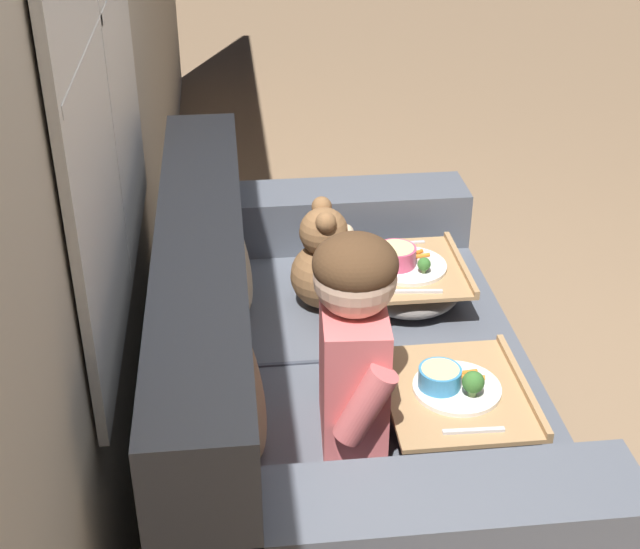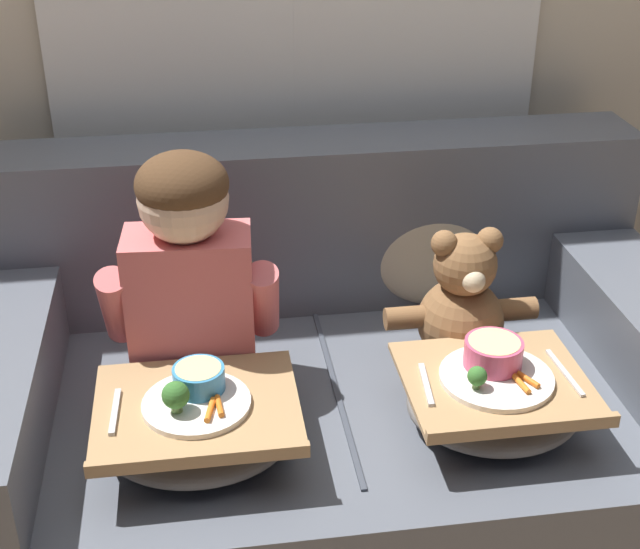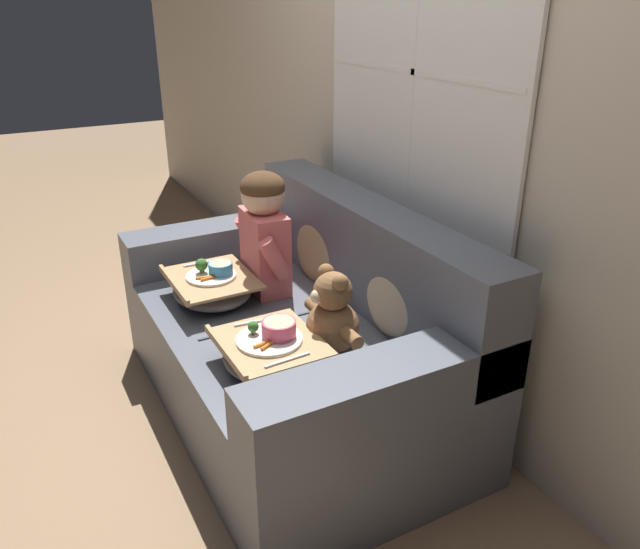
{
  "view_description": "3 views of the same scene",
  "coord_description": "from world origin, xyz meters",
  "px_view_note": "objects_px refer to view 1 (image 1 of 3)",
  "views": [
    {
      "loc": [
        -2.01,
        0.3,
        1.88
      ],
      "look_at": [
        0.13,
        0.07,
        0.65
      ],
      "focal_mm": 50.0,
      "sensor_mm": 36.0,
      "label": 1
    },
    {
      "loc": [
        -0.28,
        -1.67,
        1.62
      ],
      "look_at": [
        -0.01,
        0.1,
        0.66
      ],
      "focal_mm": 50.0,
      "sensor_mm": 36.0,
      "label": 2
    },
    {
      "loc": [
        2.07,
        -0.97,
        1.68
      ],
      "look_at": [
        0.15,
        0.07,
        0.69
      ],
      "focal_mm": 35.0,
      "sensor_mm": 36.0,
      "label": 3
    }
  ],
  "objects_px": {
    "child_figure": "(354,332)",
    "lap_tray_child": "(455,406)",
    "lap_tray_teddy": "(407,280)",
    "teddy_bear": "(325,263)",
    "throw_pillow_behind_teddy": "(232,257)",
    "couch": "(327,398)",
    "throw_pillow_behind_child": "(238,382)"
  },
  "relations": [
    {
      "from": "throw_pillow_behind_child",
      "to": "lap_tray_teddy",
      "type": "relative_size",
      "value": 1.02
    },
    {
      "from": "throw_pillow_behind_child",
      "to": "child_figure",
      "type": "height_order",
      "value": "child_figure"
    },
    {
      "from": "throw_pillow_behind_teddy",
      "to": "lap_tray_child",
      "type": "distance_m",
      "value": 0.82
    },
    {
      "from": "throw_pillow_behind_child",
      "to": "teddy_bear",
      "type": "height_order",
      "value": "throw_pillow_behind_child"
    },
    {
      "from": "couch",
      "to": "lap_tray_child",
      "type": "xyz_separation_m",
      "value": [
        -0.31,
        -0.28,
        0.19
      ]
    },
    {
      "from": "throw_pillow_behind_child",
      "to": "lap_tray_teddy",
      "type": "distance_m",
      "value": 0.82
    },
    {
      "from": "throw_pillow_behind_teddy",
      "to": "lap_tray_teddy",
      "type": "distance_m",
      "value": 0.54
    },
    {
      "from": "couch",
      "to": "throw_pillow_behind_child",
      "type": "distance_m",
      "value": 0.5
    },
    {
      "from": "child_figure",
      "to": "lap_tray_child",
      "type": "bearing_deg",
      "value": -90.03
    },
    {
      "from": "couch",
      "to": "lap_tray_child",
      "type": "height_order",
      "value": "couch"
    },
    {
      "from": "throw_pillow_behind_child",
      "to": "lap_tray_teddy",
      "type": "height_order",
      "value": "throw_pillow_behind_child"
    },
    {
      "from": "teddy_bear",
      "to": "lap_tray_teddy",
      "type": "distance_m",
      "value": 0.26
    },
    {
      "from": "child_figure",
      "to": "teddy_bear",
      "type": "bearing_deg",
      "value": -0.34
    },
    {
      "from": "throw_pillow_behind_teddy",
      "to": "teddy_bear",
      "type": "bearing_deg",
      "value": -90.0
    },
    {
      "from": "lap_tray_child",
      "to": "throw_pillow_behind_teddy",
      "type": "bearing_deg",
      "value": 40.74
    },
    {
      "from": "throw_pillow_behind_child",
      "to": "child_figure",
      "type": "distance_m",
      "value": 0.3
    },
    {
      "from": "throw_pillow_behind_child",
      "to": "throw_pillow_behind_teddy",
      "type": "distance_m",
      "value": 0.62
    },
    {
      "from": "couch",
      "to": "lap_tray_child",
      "type": "bearing_deg",
      "value": -137.52
    },
    {
      "from": "couch",
      "to": "teddy_bear",
      "type": "relative_size",
      "value": 4.65
    },
    {
      "from": "lap_tray_child",
      "to": "lap_tray_teddy",
      "type": "bearing_deg",
      "value": 0.08
    },
    {
      "from": "throw_pillow_behind_child",
      "to": "child_figure",
      "type": "bearing_deg",
      "value": -90.01
    },
    {
      "from": "couch",
      "to": "teddy_bear",
      "type": "height_order",
      "value": "couch"
    },
    {
      "from": "teddy_bear",
      "to": "lap_tray_child",
      "type": "bearing_deg",
      "value": -157.7
    },
    {
      "from": "teddy_bear",
      "to": "lap_tray_teddy",
      "type": "xyz_separation_m",
      "value": [
        -0.0,
        -0.25,
        -0.08
      ]
    },
    {
      "from": "lap_tray_child",
      "to": "lap_tray_teddy",
      "type": "height_order",
      "value": "lap_tray_child"
    },
    {
      "from": "lap_tray_teddy",
      "to": "child_figure",
      "type": "bearing_deg",
      "value": 157.47
    },
    {
      "from": "throw_pillow_behind_teddy",
      "to": "child_figure",
      "type": "height_order",
      "value": "child_figure"
    },
    {
      "from": "child_figure",
      "to": "teddy_bear",
      "type": "xyz_separation_m",
      "value": [
        0.62,
        -0.0,
        -0.16
      ]
    },
    {
      "from": "throw_pillow_behind_teddy",
      "to": "lap_tray_teddy",
      "type": "relative_size",
      "value": 0.93
    },
    {
      "from": "child_figure",
      "to": "lap_tray_teddy",
      "type": "distance_m",
      "value": 0.71
    },
    {
      "from": "throw_pillow_behind_teddy",
      "to": "lap_tray_child",
      "type": "relative_size",
      "value": 0.87
    },
    {
      "from": "lap_tray_child",
      "to": "couch",
      "type": "bearing_deg",
      "value": 42.48
    }
  ]
}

